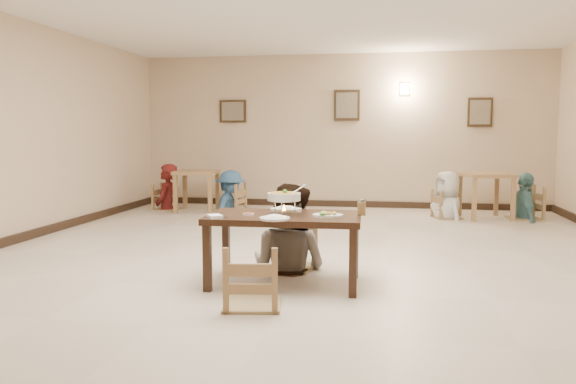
% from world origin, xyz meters
% --- Properties ---
extents(floor, '(10.00, 10.00, 0.00)m').
position_xyz_m(floor, '(0.00, 0.00, 0.00)').
color(floor, beige).
rests_on(floor, ground).
extents(wall_back, '(10.00, 0.00, 10.00)m').
position_xyz_m(wall_back, '(0.00, 5.00, 1.50)').
color(wall_back, beige).
rests_on(wall_back, floor).
extents(wall_front, '(10.00, 0.00, 10.00)m').
position_xyz_m(wall_front, '(0.00, -5.00, 1.50)').
color(wall_front, beige).
rests_on(wall_front, floor).
extents(baseboard_back, '(8.00, 0.06, 0.12)m').
position_xyz_m(baseboard_back, '(0.00, 4.97, 0.06)').
color(baseboard_back, black).
rests_on(baseboard_back, floor).
extents(picture_a, '(0.55, 0.04, 0.45)m').
position_xyz_m(picture_a, '(-2.20, 4.96, 1.90)').
color(picture_a, '#312214').
rests_on(picture_a, wall_back).
extents(picture_b, '(0.50, 0.04, 0.60)m').
position_xyz_m(picture_b, '(0.10, 4.96, 2.00)').
color(picture_b, '#312214').
rests_on(picture_b, wall_back).
extents(picture_c, '(0.45, 0.04, 0.55)m').
position_xyz_m(picture_c, '(2.60, 4.96, 1.85)').
color(picture_c, '#312214').
rests_on(picture_c, wall_back).
extents(wall_sconce, '(0.16, 0.05, 0.22)m').
position_xyz_m(wall_sconce, '(1.20, 4.96, 2.30)').
color(wall_sconce, '#FFD88C').
rests_on(wall_sconce, wall_back).
extents(main_table, '(1.48, 0.86, 0.68)m').
position_xyz_m(main_table, '(-0.09, -0.90, 0.60)').
color(main_table, '#311C11').
rests_on(main_table, floor).
extents(chair_far, '(0.48, 0.48, 1.02)m').
position_xyz_m(chair_far, '(-0.13, -0.23, 0.51)').
color(chair_far, tan).
rests_on(chair_far, floor).
extents(chair_near, '(0.48, 0.48, 1.02)m').
position_xyz_m(chair_near, '(-0.24, -1.62, 0.51)').
color(chair_near, tan).
rests_on(chair_near, floor).
extents(main_diner, '(1.09, 0.97, 1.85)m').
position_xyz_m(main_diner, '(-0.15, -0.29, 0.93)').
color(main_diner, gray).
rests_on(main_diner, floor).
extents(curry_warmer, '(0.36, 0.32, 0.29)m').
position_xyz_m(curry_warmer, '(-0.10, -0.88, 0.85)').
color(curry_warmer, silver).
rests_on(curry_warmer, main_table).
extents(rice_plate_far, '(0.32, 0.32, 0.07)m').
position_xyz_m(rice_plate_far, '(-0.12, -0.63, 0.70)').
color(rice_plate_far, white).
rests_on(rice_plate_far, main_table).
extents(rice_plate_near, '(0.28, 0.28, 0.06)m').
position_xyz_m(rice_plate_near, '(-0.12, -1.22, 0.70)').
color(rice_plate_near, white).
rests_on(rice_plate_near, main_table).
extents(fried_plate, '(0.29, 0.29, 0.06)m').
position_xyz_m(fried_plate, '(0.33, -0.98, 0.70)').
color(fried_plate, white).
rests_on(fried_plate, main_table).
extents(chili_dish, '(0.10, 0.10, 0.02)m').
position_xyz_m(chili_dish, '(-0.43, -0.98, 0.69)').
color(chili_dish, white).
rests_on(chili_dish, main_table).
extents(napkin_cutlery, '(0.22, 0.25, 0.03)m').
position_xyz_m(napkin_cutlery, '(-0.68, -1.21, 0.70)').
color(napkin_cutlery, white).
rests_on(napkin_cutlery, main_table).
extents(drink_glass, '(0.08, 0.08, 0.16)m').
position_xyz_m(drink_glass, '(0.64, -0.82, 0.76)').
color(drink_glass, white).
rests_on(drink_glass, main_table).
extents(bg_table_left, '(0.82, 0.82, 0.76)m').
position_xyz_m(bg_table_left, '(-2.61, 3.86, 0.63)').
color(bg_table_left, '#9E764C').
rests_on(bg_table_left, floor).
extents(bg_table_right, '(0.94, 0.94, 0.78)m').
position_xyz_m(bg_table_right, '(2.57, 3.84, 0.64)').
color(bg_table_right, '#9E764C').
rests_on(bg_table_right, floor).
extents(bg_chair_ll, '(0.44, 0.44, 0.94)m').
position_xyz_m(bg_chair_ll, '(-3.23, 3.93, 0.47)').
color(bg_chair_ll, tan).
rests_on(bg_chair_ll, floor).
extents(bg_chair_lr, '(0.47, 0.47, 0.99)m').
position_xyz_m(bg_chair_lr, '(-1.98, 3.94, 0.50)').
color(bg_chair_lr, tan).
rests_on(bg_chair_lr, floor).
extents(bg_chair_rl, '(0.42, 0.42, 0.90)m').
position_xyz_m(bg_chair_rl, '(1.92, 3.79, 0.45)').
color(bg_chair_rl, tan).
rests_on(bg_chair_rl, floor).
extents(bg_chair_rr, '(0.50, 0.50, 1.07)m').
position_xyz_m(bg_chair_rr, '(3.21, 3.86, 0.53)').
color(bg_chair_rr, tan).
rests_on(bg_chair_rr, floor).
extents(bg_diner_a, '(0.44, 0.66, 1.75)m').
position_xyz_m(bg_diner_a, '(-3.23, 3.93, 0.88)').
color(bg_diner_a, '#551514').
rests_on(bg_diner_a, floor).
extents(bg_diner_b, '(0.64, 1.04, 1.55)m').
position_xyz_m(bg_diner_b, '(-1.98, 3.94, 0.77)').
color(bg_diner_b, '#37679A').
rests_on(bg_diner_b, floor).
extents(bg_diner_c, '(0.82, 0.94, 1.62)m').
position_xyz_m(bg_diner_c, '(1.92, 3.79, 0.81)').
color(bg_diner_c, silver).
rests_on(bg_diner_c, floor).
extents(bg_diner_d, '(0.44, 0.96, 1.60)m').
position_xyz_m(bg_diner_d, '(3.21, 3.86, 0.80)').
color(bg_diner_d, '#568C91').
rests_on(bg_diner_d, floor).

